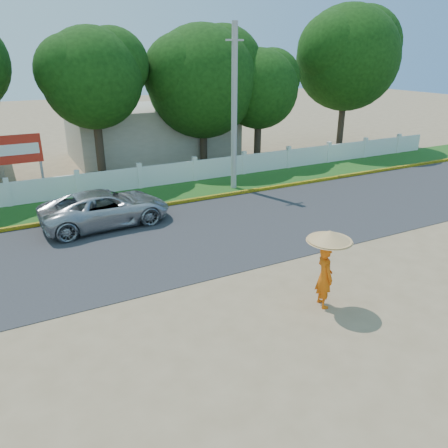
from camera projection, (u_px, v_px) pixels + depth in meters
name	position (u px, v px, depth m)	size (l,w,h in m)	color
ground	(255.00, 287.00, 12.79)	(120.00, 120.00, 0.00)	#9E8460
road	(194.00, 234.00, 16.50)	(60.00, 7.00, 0.02)	#38383A
grass_verge	(150.00, 196.00, 20.84)	(60.00, 3.50, 0.03)	#2D601E
curb	(162.00, 205.00, 19.41)	(40.00, 0.18, 0.16)	yellow
fence	(140.00, 178.00, 21.84)	(40.00, 0.10, 1.10)	silver
building_near	(152.00, 132.00, 28.35)	(10.00, 6.00, 3.20)	#B7AD99
utility_pole	(234.00, 110.00, 20.70)	(0.28, 0.28, 7.72)	#9B9B98
vehicle	(106.00, 208.00, 17.20)	(2.30, 4.99, 1.39)	#A8AAB0
monk_with_parasol	(327.00, 258.00, 11.40)	(1.20, 1.20, 2.19)	#DA580B
billboard	(13.00, 153.00, 19.82)	(2.50, 0.13, 2.95)	gray
tree_row	(175.00, 77.00, 24.10)	(34.14, 7.10, 9.44)	#473828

